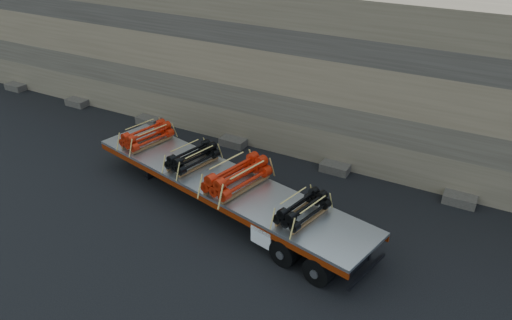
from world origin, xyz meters
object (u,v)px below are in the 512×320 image
at_px(trailer, 224,194).
at_px(bundle_midrear, 237,176).
at_px(bundle_rear, 303,209).
at_px(bundle_midfront, 193,157).
at_px(bundle_front, 147,136).

bearing_deg(trailer, bundle_midrear, -0.00).
bearing_deg(bundle_rear, trailer, 180.00).
xyz_separation_m(bundle_midrear, bundle_rear, (2.79, -0.63, -0.09)).
xyz_separation_m(trailer, bundle_rear, (3.47, -0.78, 0.94)).
relative_size(trailer, bundle_rear, 6.42).
distance_m(trailer, bundle_midfront, 1.89).
xyz_separation_m(trailer, bundle_front, (-4.31, 0.97, 0.97)).
bearing_deg(bundle_midfront, bundle_midrear, -0.00).
bearing_deg(bundle_midrear, bundle_front, 180.00).
xyz_separation_m(bundle_front, bundle_rear, (7.78, -1.75, -0.03)).
height_order(bundle_front, bundle_midrear, bundle_midrear).
height_order(bundle_midfront, bundle_midrear, bundle_midrear).
xyz_separation_m(trailer, bundle_midrear, (0.68, -0.15, 1.03)).
relative_size(trailer, bundle_midrear, 5.02).
height_order(trailer, bundle_rear, bundle_rear).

